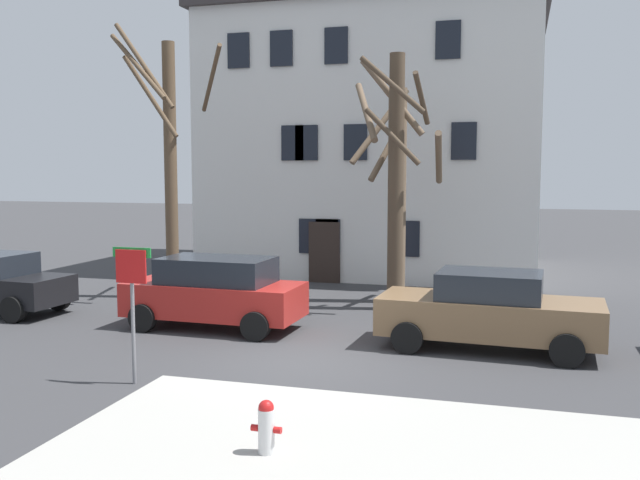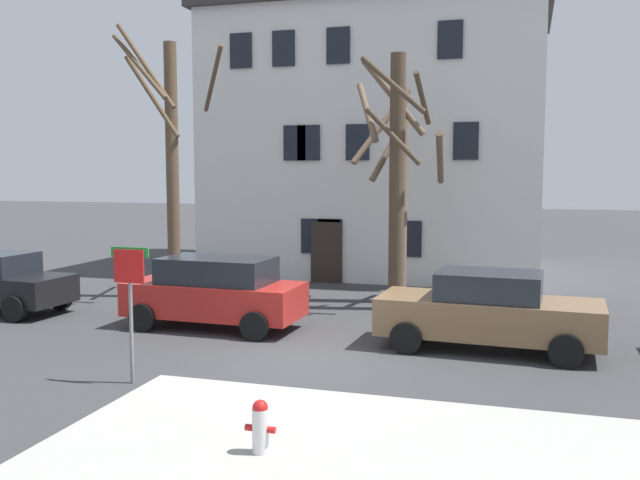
{
  "view_description": "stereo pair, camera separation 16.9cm",
  "coord_description": "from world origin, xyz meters",
  "px_view_note": "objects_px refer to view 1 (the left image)",
  "views": [
    {
      "loc": [
        4.15,
        -13.12,
        3.87
      ],
      "look_at": [
        -0.48,
        3.01,
        2.18
      ],
      "focal_mm": 38.96,
      "sensor_mm": 36.0,
      "label": 1
    },
    {
      "loc": [
        4.31,
        -13.07,
        3.87
      ],
      "look_at": [
        -0.48,
        3.01,
        2.18
      ],
      "focal_mm": 38.96,
      "sensor_mm": 36.0,
      "label": 2
    }
  ],
  "objects_px": {
    "tree_bare_near": "(169,157)",
    "tree_bare_far": "(397,176)",
    "car_brown_sedan": "(489,311)",
    "bicycle_leaning": "(209,288)",
    "car_red_wagon": "(215,292)",
    "tree_bare_mid": "(396,183)",
    "building_main": "(379,127)",
    "street_sign_pole": "(132,288)",
    "fire_hydrant": "(266,426)"
  },
  "relations": [
    {
      "from": "tree_bare_near",
      "to": "tree_bare_far",
      "type": "distance_m",
      "value": 6.85
    },
    {
      "from": "car_brown_sedan",
      "to": "bicycle_leaning",
      "type": "distance_m",
      "value": 8.98
    },
    {
      "from": "car_red_wagon",
      "to": "car_brown_sedan",
      "type": "bearing_deg",
      "value": -2.1
    },
    {
      "from": "tree_bare_mid",
      "to": "tree_bare_near",
      "type": "bearing_deg",
      "value": -169.19
    },
    {
      "from": "tree_bare_mid",
      "to": "car_brown_sedan",
      "type": "distance_m",
      "value": 6.26
    },
    {
      "from": "tree_bare_far",
      "to": "car_red_wagon",
      "type": "bearing_deg",
      "value": -137.73
    },
    {
      "from": "car_red_wagon",
      "to": "car_brown_sedan",
      "type": "xyz_separation_m",
      "value": [
        6.54,
        -0.24,
        -0.06
      ]
    },
    {
      "from": "car_red_wagon",
      "to": "car_brown_sedan",
      "type": "relative_size",
      "value": 0.91
    },
    {
      "from": "tree_bare_mid",
      "to": "bicycle_leaning",
      "type": "xyz_separation_m",
      "value": [
        -5.35,
        -1.37,
        -3.13
      ]
    },
    {
      "from": "building_main",
      "to": "street_sign_pole",
      "type": "bearing_deg",
      "value": -94.4
    },
    {
      "from": "car_red_wagon",
      "to": "tree_bare_mid",
      "type": "bearing_deg",
      "value": 51.92
    },
    {
      "from": "street_sign_pole",
      "to": "car_red_wagon",
      "type": "bearing_deg",
      "value": 95.81
    },
    {
      "from": "tree_bare_far",
      "to": "car_brown_sedan",
      "type": "xyz_separation_m",
      "value": [
        2.69,
        -3.74,
        -2.85
      ]
    },
    {
      "from": "tree_bare_mid",
      "to": "fire_hydrant",
      "type": "bearing_deg",
      "value": -88.46
    },
    {
      "from": "fire_hydrant",
      "to": "tree_bare_mid",
      "type": "bearing_deg",
      "value": 91.54
    },
    {
      "from": "tree_bare_far",
      "to": "car_red_wagon",
      "type": "xyz_separation_m",
      "value": [
        -3.85,
        -3.5,
        -2.79
      ]
    },
    {
      "from": "tree_bare_far",
      "to": "car_brown_sedan",
      "type": "height_order",
      "value": "tree_bare_far"
    },
    {
      "from": "tree_bare_mid",
      "to": "street_sign_pole",
      "type": "height_order",
      "value": "tree_bare_mid"
    },
    {
      "from": "tree_bare_far",
      "to": "bicycle_leaning",
      "type": "bearing_deg",
      "value": -177.7
    },
    {
      "from": "building_main",
      "to": "bicycle_leaning",
      "type": "relative_size",
      "value": 7.23
    },
    {
      "from": "tree_bare_near",
      "to": "car_red_wagon",
      "type": "distance_m",
      "value": 5.62
    },
    {
      "from": "building_main",
      "to": "car_brown_sedan",
      "type": "height_order",
      "value": "building_main"
    },
    {
      "from": "tree_bare_near",
      "to": "tree_bare_far",
      "type": "bearing_deg",
      "value": 0.98
    },
    {
      "from": "tree_bare_mid",
      "to": "street_sign_pole",
      "type": "relative_size",
      "value": 2.79
    },
    {
      "from": "car_red_wagon",
      "to": "street_sign_pole",
      "type": "relative_size",
      "value": 1.75
    },
    {
      "from": "fire_hydrant",
      "to": "building_main",
      "type": "bearing_deg",
      "value": 96.83
    },
    {
      "from": "tree_bare_near",
      "to": "tree_bare_mid",
      "type": "relative_size",
      "value": 1.16
    },
    {
      "from": "building_main",
      "to": "car_red_wagon",
      "type": "height_order",
      "value": "building_main"
    },
    {
      "from": "fire_hydrant",
      "to": "street_sign_pole",
      "type": "bearing_deg",
      "value": 144.2
    },
    {
      "from": "street_sign_pole",
      "to": "bicycle_leaning",
      "type": "distance_m",
      "value": 8.2
    },
    {
      "from": "tree_bare_near",
      "to": "bicycle_leaning",
      "type": "bearing_deg",
      "value": -4.8
    },
    {
      "from": "building_main",
      "to": "car_brown_sedan",
      "type": "distance_m",
      "value": 13.74
    },
    {
      "from": "tree_bare_far",
      "to": "car_brown_sedan",
      "type": "relative_size",
      "value": 1.47
    },
    {
      "from": "building_main",
      "to": "fire_hydrant",
      "type": "bearing_deg",
      "value": -83.17
    },
    {
      "from": "tree_bare_mid",
      "to": "tree_bare_far",
      "type": "distance_m",
      "value": 1.18
    },
    {
      "from": "car_red_wagon",
      "to": "fire_hydrant",
      "type": "distance_m",
      "value": 8.07
    },
    {
      "from": "tree_bare_near",
      "to": "car_red_wagon",
      "type": "xyz_separation_m",
      "value": [
        2.98,
        -3.38,
        -3.36
      ]
    },
    {
      "from": "tree_bare_mid",
      "to": "car_red_wagon",
      "type": "distance_m",
      "value": 6.44
    },
    {
      "from": "building_main",
      "to": "car_red_wagon",
      "type": "bearing_deg",
      "value": -98.29
    },
    {
      "from": "fire_hydrant",
      "to": "street_sign_pole",
      "type": "relative_size",
      "value": 0.29
    },
    {
      "from": "car_brown_sedan",
      "to": "street_sign_pole",
      "type": "relative_size",
      "value": 1.92
    },
    {
      "from": "building_main",
      "to": "tree_bare_near",
      "type": "relative_size",
      "value": 1.55
    },
    {
      "from": "tree_bare_mid",
      "to": "tree_bare_far",
      "type": "xyz_separation_m",
      "value": [
        0.21,
        -1.15,
        0.21
      ]
    },
    {
      "from": "tree_bare_far",
      "to": "fire_hydrant",
      "type": "relative_size",
      "value": 9.7
    },
    {
      "from": "car_brown_sedan",
      "to": "street_sign_pole",
      "type": "height_order",
      "value": "street_sign_pole"
    },
    {
      "from": "building_main",
      "to": "street_sign_pole",
      "type": "distance_m",
      "value": 16.72
    },
    {
      "from": "car_red_wagon",
      "to": "bicycle_leaning",
      "type": "height_order",
      "value": "car_red_wagon"
    },
    {
      "from": "tree_bare_far",
      "to": "tree_bare_mid",
      "type": "bearing_deg",
      "value": 100.39
    },
    {
      "from": "fire_hydrant",
      "to": "street_sign_pole",
      "type": "distance_m",
      "value": 4.49
    },
    {
      "from": "fire_hydrant",
      "to": "car_brown_sedan",
      "type": "bearing_deg",
      "value": 69.16
    }
  ]
}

